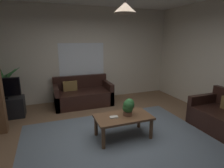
# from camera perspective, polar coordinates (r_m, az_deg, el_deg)

# --- Properties ---
(floor) EXTENTS (5.56, 5.31, 0.02)m
(floor) POSITION_cam_1_polar(r_m,az_deg,el_deg) (3.74, 1.66, -17.07)
(floor) COLOR brown
(floor) RESTS_ON ground
(rug) EXTENTS (3.61, 2.92, 0.01)m
(rug) POSITION_cam_1_polar(r_m,az_deg,el_deg) (3.57, 2.92, -18.43)
(rug) COLOR slate
(rug) RESTS_ON ground
(wall_back) EXTENTS (5.68, 0.06, 2.86)m
(wall_back) POSITION_cam_1_polar(r_m,az_deg,el_deg) (5.79, -8.29, 9.11)
(wall_back) COLOR beige
(wall_back) RESTS_ON ground
(window_pane) EXTENTS (1.39, 0.01, 1.13)m
(window_pane) POSITION_cam_1_polar(r_m,az_deg,el_deg) (5.76, -9.37, 6.90)
(window_pane) COLOR white
(couch_under_window) EXTENTS (1.64, 0.86, 0.82)m
(couch_under_window) POSITION_cam_1_polar(r_m,az_deg,el_deg) (5.47, -9.12, -3.60)
(couch_under_window) COLOR black
(couch_under_window) RESTS_ON ground
(coffee_table) EXTENTS (1.10, 0.62, 0.45)m
(coffee_table) POSITION_cam_1_polar(r_m,az_deg,el_deg) (3.65, 3.53, -10.97)
(coffee_table) COLOR brown
(coffee_table) RESTS_ON ground
(book_on_table_0) EXTENTS (0.17, 0.11, 0.02)m
(book_on_table_0) POSITION_cam_1_polar(r_m,az_deg,el_deg) (3.54, 0.58, -10.30)
(book_on_table_0) COLOR beige
(book_on_table_0) RESTS_ON coffee_table
(remote_on_table_0) EXTENTS (0.08, 0.17, 0.02)m
(remote_on_table_0) POSITION_cam_1_polar(r_m,az_deg,el_deg) (3.75, 4.55, -8.89)
(remote_on_table_0) COLOR black
(remote_on_table_0) RESTS_ON coffee_table
(potted_plant_on_table) EXTENTS (0.23, 0.23, 0.34)m
(potted_plant_on_table) POSITION_cam_1_polar(r_m,az_deg,el_deg) (3.59, 5.20, -6.92)
(potted_plant_on_table) COLOR brown
(potted_plant_on_table) RESTS_ON coffee_table
(tv_stand) EXTENTS (0.90, 0.44, 0.50)m
(tv_stand) POSITION_cam_1_polar(r_m,az_deg,el_deg) (5.25, -30.52, -6.51)
(tv_stand) COLOR black
(tv_stand) RESTS_ON ground
(tv) EXTENTS (0.82, 0.16, 0.51)m
(tv) POSITION_cam_1_polar(r_m,az_deg,el_deg) (5.09, -31.29, -1.17)
(tv) COLOR black
(tv) RESTS_ON tv_stand
(potted_palm_corner) EXTENTS (0.95, 0.83, 1.23)m
(potted_palm_corner) POSITION_cam_1_polar(r_m,az_deg,el_deg) (5.56, -30.40, -1.59)
(potted_palm_corner) COLOR beige
(potted_palm_corner) RESTS_ON ground
(pendant_lamp) EXTENTS (0.39, 0.39, 0.51)m
(pendant_lamp) POSITION_cam_1_polar(r_m,az_deg,el_deg) (3.34, 4.11, 22.80)
(pendant_lamp) COLOR black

